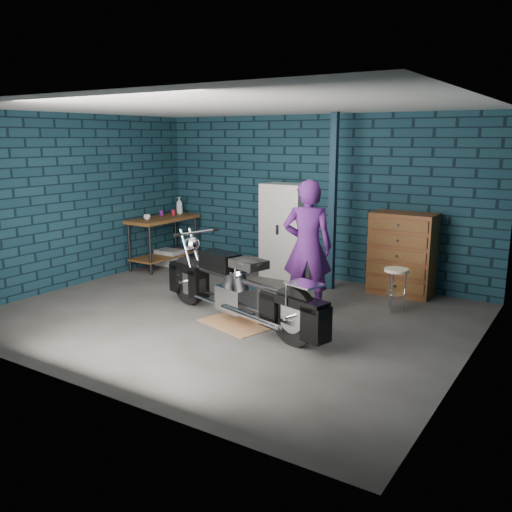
{
  "coord_description": "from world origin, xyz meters",
  "views": [
    {
      "loc": [
        4.02,
        -5.62,
        2.32
      ],
      "look_at": [
        0.22,
        0.3,
        0.79
      ],
      "focal_mm": 38.0,
      "sensor_mm": 36.0,
      "label": 1
    }
  ],
  "objects": [
    {
      "name": "support_post",
      "position": [
        0.55,
        1.95,
        1.35
      ],
      "size": [
        0.1,
        0.1,
        2.7
      ],
      "primitive_type": "cube",
      "color": "#112536",
      "rests_on": "ground"
    },
    {
      "name": "person",
      "position": [
        0.77,
        0.71,
        0.9
      ],
      "size": [
        0.78,
        0.66,
        1.8
      ],
      "primitive_type": "imported",
      "rotation": [
        0.0,
        0.0,
        3.56
      ],
      "color": "#4E1C6A",
      "rests_on": "ground"
    },
    {
      "name": "workbench",
      "position": [
        -2.68,
        1.68,
        0.46
      ],
      "size": [
        0.6,
        1.4,
        0.91
      ],
      "primitive_type": "cube",
      "color": "brown",
      "rests_on": "ground"
    },
    {
      "name": "shop_stool",
      "position": [
        1.78,
        1.39,
        0.3
      ],
      "size": [
        0.39,
        0.39,
        0.59
      ],
      "primitive_type": null,
      "rotation": [
        0.0,
        0.0,
        0.24
      ],
      "color": "beige",
      "rests_on": "ground"
    },
    {
      "name": "ground",
      "position": [
        0.0,
        0.0,
        0.0
      ],
      "size": [
        6.0,
        6.0,
        0.0
      ],
      "primitive_type": "plane",
      "color": "#4D4B48",
      "rests_on": "ground"
    },
    {
      "name": "bottle",
      "position": [
        -2.73,
        2.2,
        1.07
      ],
      "size": [
        0.13,
        0.13,
        0.32
      ],
      "primitive_type": "imported",
      "rotation": [
        0.0,
        0.0,
        -0.09
      ],
      "color": "gray",
      "rests_on": "workbench"
    },
    {
      "name": "cup_a",
      "position": [
        -2.71,
        1.3,
        0.96
      ],
      "size": [
        0.15,
        0.15,
        0.09
      ],
      "primitive_type": "imported",
      "rotation": [
        0.0,
        0.0,
        -0.33
      ],
      "color": "beige",
      "rests_on": "workbench"
    },
    {
      "name": "storage_bin",
      "position": [
        -2.66,
        1.79,
        0.14
      ],
      "size": [
        0.47,
        0.33,
        0.29
      ],
      "primitive_type": "cube",
      "color": "gray",
      "rests_on": "ground"
    },
    {
      "name": "mug_purple",
      "position": [
        -2.82,
        1.8,
        0.96
      ],
      "size": [
        0.1,
        0.1,
        0.1
      ],
      "primitive_type": "cylinder",
      "rotation": [
        0.0,
        0.0,
        0.35
      ],
      "color": "#53175E",
      "rests_on": "workbench"
    },
    {
      "name": "motorcycle",
      "position": [
        0.27,
        -0.19,
        0.54
      ],
      "size": [
        2.56,
        1.32,
        1.09
      ],
      "primitive_type": null,
      "rotation": [
        0.0,
        0.0,
        -0.28
      ],
      "color": "black",
      "rests_on": "ground"
    },
    {
      "name": "tool_chest",
      "position": [
        1.58,
        2.23,
        0.62
      ],
      "size": [
        0.93,
        0.52,
        1.24
      ],
      "primitive_type": "cube",
      "color": "brown",
      "rests_on": "ground"
    },
    {
      "name": "mug_red",
      "position": [
        -2.69,
        1.98,
        0.96
      ],
      "size": [
        0.09,
        0.09,
        0.11
      ],
      "primitive_type": "cylinder",
      "rotation": [
        0.0,
        0.0,
        0.23
      ],
      "color": "maroon",
      "rests_on": "workbench"
    },
    {
      "name": "locker",
      "position": [
        -0.44,
        2.23,
        0.79
      ],
      "size": [
        0.74,
        0.53,
        1.58
      ],
      "primitive_type": "cube",
      "color": "silver",
      "rests_on": "ground"
    },
    {
      "name": "drip_mat",
      "position": [
        0.27,
        -0.19,
        0.0
      ],
      "size": [
        1.06,
        0.9,
        0.01
      ],
      "primitive_type": "cube",
      "rotation": [
        0.0,
        0.0,
        -0.28
      ],
      "color": "brown",
      "rests_on": "ground"
    },
    {
      "name": "room_walls",
      "position": [
        0.0,
        0.55,
        1.9
      ],
      "size": [
        6.02,
        5.01,
        2.71
      ],
      "color": "#0F2834",
      "rests_on": "ground"
    }
  ]
}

